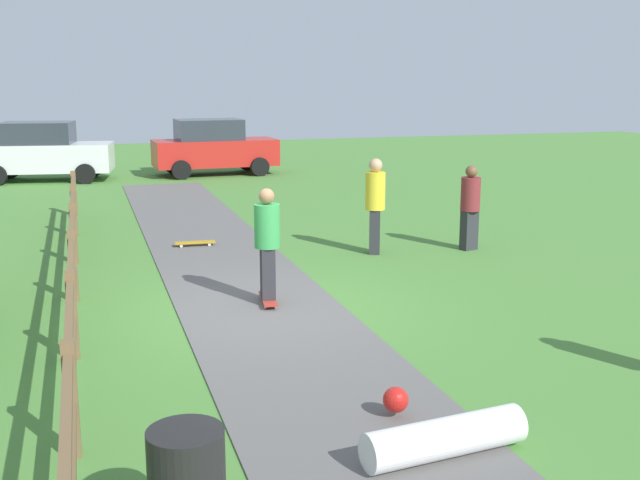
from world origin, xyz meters
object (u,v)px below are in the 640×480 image
(skater_riding, at_px, (267,240))
(parked_car_white, at_px, (44,152))
(bystander_maroon, at_px, (470,204))
(bystander_yellow, at_px, (375,201))
(skateboard_loose, at_px, (195,243))
(parked_car_red, at_px, (214,147))
(skater_fallen, at_px, (440,434))

(skater_riding, bearing_deg, parked_car_white, 103.22)
(bystander_maroon, bearing_deg, bystander_yellow, 172.75)
(skateboard_loose, distance_m, bystander_maroon, 5.52)
(bystander_maroon, height_order, bystander_yellow, bystander_yellow)
(bystander_yellow, distance_m, parked_car_red, 13.09)
(skater_riding, bearing_deg, bystander_yellow, 44.49)
(skater_fallen, height_order, parked_car_white, parked_car_white)
(skater_riding, xyz_separation_m, parked_car_white, (-3.71, 15.79, -0.03))
(skateboard_loose, height_order, bystander_maroon, bystander_maroon)
(parked_car_white, bearing_deg, bystander_yellow, -63.63)
(skater_fallen, relative_size, skateboard_loose, 1.96)
(bystander_maroon, height_order, parked_car_white, parked_car_white)
(parked_car_white, relative_size, parked_car_red, 1.03)
(skateboard_loose, relative_size, parked_car_white, 0.18)
(skateboard_loose, relative_size, parked_car_red, 0.19)
(parked_car_red, bearing_deg, bystander_maroon, -78.09)
(skater_fallen, bearing_deg, parked_car_red, 85.94)
(skater_riding, xyz_separation_m, skateboard_loose, (-0.47, 4.33, -0.90))
(bystander_maroon, xyz_separation_m, parked_car_white, (-8.38, 13.31, 0.04))
(bystander_maroon, height_order, parked_car_red, parked_car_red)
(skateboard_loose, height_order, bystander_yellow, bystander_yellow)
(skater_riding, bearing_deg, parked_car_red, 83.26)
(skater_fallen, bearing_deg, bystander_maroon, 60.29)
(bystander_maroon, relative_size, parked_car_white, 0.38)
(bystander_maroon, bearing_deg, skateboard_loose, 160.23)
(parked_car_white, bearing_deg, skater_riding, -76.78)
(bystander_yellow, xyz_separation_m, parked_car_red, (-0.91, 13.06, -0.06))
(bystander_maroon, xyz_separation_m, parked_car_red, (-2.81, 13.30, 0.04))
(skateboard_loose, xyz_separation_m, parked_car_white, (-3.24, 11.46, 0.87))
(skater_riding, height_order, skater_fallen, skater_riding)
(skater_fallen, height_order, skateboard_loose, skater_fallen)
(bystander_maroon, distance_m, bystander_yellow, 1.92)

